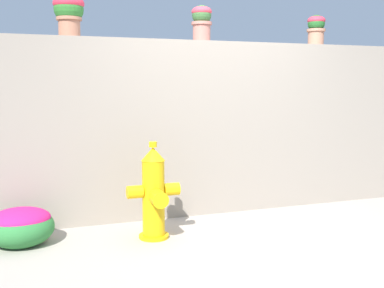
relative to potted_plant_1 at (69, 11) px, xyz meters
name	(u,v)px	position (x,y,z in m)	size (l,w,h in m)	color
ground_plane	(259,246)	(1.46, -1.31, -2.15)	(24.00, 24.00, 0.00)	#A3978B
stone_wall	(207,128)	(1.46, -0.03, -1.20)	(6.42, 0.35, 1.89)	gray
potted_plant_1	(69,11)	(0.00, 0.00, 0.00)	(0.31, 0.31, 0.42)	#AE6F54
potted_plant_2	(202,20)	(1.40, -0.02, -0.03)	(0.22, 0.22, 0.39)	#B16A5C
potted_plant_3	(316,28)	(2.87, 0.01, -0.05)	(0.22, 0.22, 0.36)	#B4795D
fire_hydrant	(154,195)	(0.64, -0.79, -1.73)	(0.49, 0.40, 0.90)	#E3AD0E
flower_bush_left	(21,225)	(-0.53, -0.58, -1.96)	(0.59, 0.53, 0.35)	#2E7838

